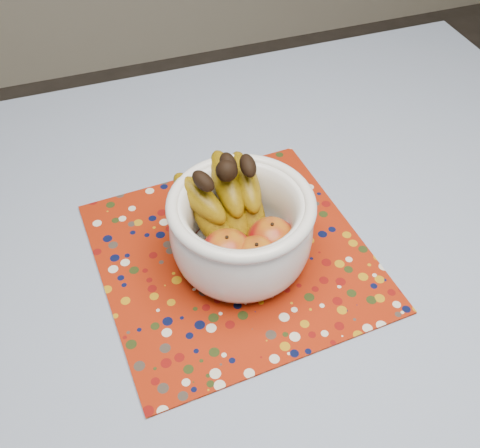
# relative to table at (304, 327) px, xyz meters

# --- Properties ---
(table) EXTENTS (1.20, 1.20, 0.75)m
(table) POSITION_rel_table_xyz_m (0.00, 0.00, 0.00)
(table) COLOR brown
(table) RESTS_ON ground
(tablecloth) EXTENTS (1.32, 1.32, 0.01)m
(tablecloth) POSITION_rel_table_xyz_m (0.00, 0.00, 0.08)
(tablecloth) COLOR #6275A4
(tablecloth) RESTS_ON table
(placemat) EXTENTS (0.43, 0.43, 0.00)m
(placemat) POSITION_rel_table_xyz_m (-0.08, 0.11, 0.09)
(placemat) COLOR maroon
(placemat) RESTS_ON tablecloth
(fruit_bowl) EXTENTS (0.22, 0.22, 0.17)m
(fruit_bowl) POSITION_rel_table_xyz_m (-0.08, 0.10, 0.17)
(fruit_bowl) COLOR white
(fruit_bowl) RESTS_ON placemat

